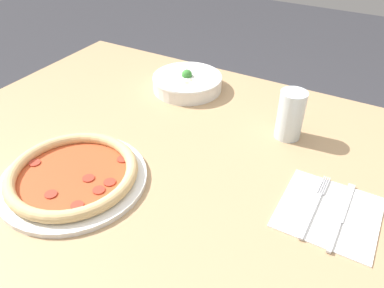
% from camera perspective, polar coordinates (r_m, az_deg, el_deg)
% --- Properties ---
extents(dining_table, '(1.35, 0.96, 0.74)m').
position_cam_1_polar(dining_table, '(0.97, -1.25, -6.07)').
color(dining_table, tan).
rests_on(dining_table, ground_plane).
extents(pizza, '(0.32, 0.32, 0.04)m').
position_cam_1_polar(pizza, '(0.87, -17.69, -4.54)').
color(pizza, white).
rests_on(pizza, dining_table).
extents(bowl, '(0.22, 0.22, 0.07)m').
position_cam_1_polar(bowl, '(1.18, -0.69, 9.52)').
color(bowl, white).
rests_on(bowl, dining_table).
extents(napkin, '(0.19, 0.19, 0.00)m').
position_cam_1_polar(napkin, '(0.82, 20.12, -9.71)').
color(napkin, white).
rests_on(napkin, dining_table).
extents(fork, '(0.02, 0.20, 0.00)m').
position_cam_1_polar(fork, '(0.81, 18.19, -9.00)').
color(fork, silver).
rests_on(fork, napkin).
extents(knife, '(0.02, 0.21, 0.01)m').
position_cam_1_polar(knife, '(0.81, 21.67, -10.46)').
color(knife, silver).
rests_on(knife, napkin).
extents(glass, '(0.07, 0.07, 0.13)m').
position_cam_1_polar(glass, '(0.97, 14.78, 4.30)').
color(glass, silver).
rests_on(glass, dining_table).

